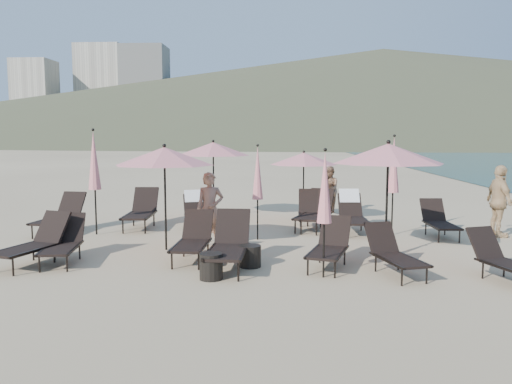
# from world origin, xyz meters

# --- Properties ---
(ground) EXTENTS (800.00, 800.00, 0.00)m
(ground) POSITION_xyz_m (0.00, 0.00, 0.00)
(ground) COLOR #D6BA8C
(ground) RESTS_ON ground
(volcanic_headland) EXTENTS (690.00, 690.00, 55.00)m
(volcanic_headland) POSITION_xyz_m (71.37, 302.62, 26.49)
(volcanic_headland) COLOR brown
(volcanic_headland) RESTS_ON ground
(hotel_skyline) EXTENTS (109.00, 82.00, 55.00)m
(hotel_skyline) POSITION_xyz_m (-93.62, 271.21, 24.18)
(hotel_skyline) COLOR beige
(hotel_skyline) RESTS_ON ground
(lounger_0) EXTENTS (1.09, 1.80, 0.97)m
(lounger_0) POSITION_xyz_m (-5.11, 0.15, 0.45)
(lounger_0) COLOR black
(lounger_0) RESTS_ON ground
(lounger_1) EXTENTS (0.85, 1.66, 0.91)m
(lounger_1) POSITION_xyz_m (-4.59, 0.34, 0.43)
(lounger_1) COLOR black
(lounger_1) RESTS_ON ground
(lounger_2) EXTENTS (0.67, 1.67, 0.95)m
(lounger_2) POSITION_xyz_m (-2.03, 0.70, 0.44)
(lounger_2) COLOR black
(lounger_2) RESTS_ON ground
(lounger_3) EXTENTS (1.04, 1.70, 0.91)m
(lounger_3) POSITION_xyz_m (0.72, 0.29, 0.43)
(lounger_3) COLOR black
(lounger_3) RESTS_ON ground
(lounger_4) EXTENTS (0.99, 1.61, 0.87)m
(lounger_4) POSITION_xyz_m (1.84, -0.17, 0.41)
(lounger_4) COLOR black
(lounger_4) RESTS_ON ground
(lounger_5) EXTENTS (1.04, 1.60, 0.86)m
(lounger_5) POSITION_xyz_m (3.67, -0.53, 0.40)
(lounger_5) COLOR black
(lounger_5) RESTS_ON ground
(lounger_6) EXTENTS (0.88, 1.84, 1.02)m
(lounger_6) POSITION_xyz_m (-6.01, 3.36, 0.48)
(lounger_6) COLOR black
(lounger_6) RESTS_ON ground
(lounger_7) EXTENTS (0.80, 1.88, 1.06)m
(lounger_7) POSITION_xyz_m (-4.11, 4.23, 0.50)
(lounger_7) COLOR black
(lounger_7) RESTS_ON ground
(lounger_8) EXTENTS (1.01, 1.70, 1.00)m
(lounger_8) POSITION_xyz_m (-2.60, 4.29, 0.48)
(lounger_8) COLOR black
(lounger_8) RESTS_ON ground
(lounger_9) EXTENTS (0.73, 1.81, 1.03)m
(lounger_9) POSITION_xyz_m (0.59, 4.29, 0.48)
(lounger_9) COLOR black
(lounger_9) RESTS_ON ground
(lounger_10) EXTENTS (1.27, 1.95, 1.05)m
(lounger_10) POSITION_xyz_m (0.69, 4.29, 0.49)
(lounger_10) COLOR black
(lounger_10) RESTS_ON ground
(lounger_11) EXTENTS (0.65, 1.59, 0.90)m
(lounger_11) POSITION_xyz_m (3.75, 3.38, 0.42)
(lounger_11) COLOR black
(lounger_11) RESTS_ON ground
(lounger_12) EXTENTS (0.75, 1.84, 1.05)m
(lounger_12) POSITION_xyz_m (-1.23, 0.06, 0.49)
(lounger_12) COLOR black
(lounger_12) RESTS_ON ground
(lounger_13) EXTENTS (0.70, 1.76, 1.08)m
(lounger_13) POSITION_xyz_m (1.67, 3.96, 0.52)
(lounger_13) COLOR black
(lounger_13) RESTS_ON ground
(umbrella_open_0) EXTENTS (2.20, 2.20, 2.37)m
(umbrella_open_0) POSITION_xyz_m (-2.80, 1.58, 2.09)
(umbrella_open_0) COLOR black
(umbrella_open_0) RESTS_ON ground
(umbrella_open_1) EXTENTS (2.28, 2.28, 2.46)m
(umbrella_open_1) POSITION_xyz_m (1.96, 1.12, 2.17)
(umbrella_open_1) COLOR black
(umbrella_open_1) RESTS_ON ground
(umbrella_open_2) EXTENTS (2.26, 2.26, 2.43)m
(umbrella_open_2) POSITION_xyz_m (-2.34, 6.04, 2.15)
(umbrella_open_2) COLOR black
(umbrella_open_2) RESTS_ON ground
(umbrella_open_3) EXTENTS (1.97, 1.97, 2.12)m
(umbrella_open_3) POSITION_xyz_m (0.42, 5.44, 1.88)
(umbrella_open_3) COLOR black
(umbrella_open_3) RESTS_ON ground
(umbrella_closed_0) EXTENTS (0.27, 0.27, 2.32)m
(umbrella_closed_0) POSITION_xyz_m (0.54, -0.46, 1.62)
(umbrella_closed_0) COLOR black
(umbrella_closed_0) RESTS_ON ground
(umbrella_closed_1) EXTENTS (0.30, 0.30, 2.58)m
(umbrella_closed_1) POSITION_xyz_m (2.61, 3.55, 1.80)
(umbrella_closed_1) COLOR black
(umbrella_closed_1) RESTS_ON ground
(umbrella_closed_2) EXTENTS (0.32, 0.32, 2.73)m
(umbrella_closed_2) POSITION_xyz_m (-5.01, 3.23, 1.90)
(umbrella_closed_2) COLOR black
(umbrella_closed_2) RESTS_ON ground
(umbrella_closed_3) EXTENTS (0.27, 0.27, 2.34)m
(umbrella_closed_3) POSITION_xyz_m (-0.81, 2.77, 1.63)
(umbrella_closed_3) COLOR black
(umbrella_closed_3) RESTS_ON ground
(side_table_0) EXTENTS (0.42, 0.42, 0.47)m
(side_table_0) POSITION_xyz_m (-1.46, -0.69, 0.23)
(side_table_0) COLOR black
(side_table_0) RESTS_ON ground
(side_table_1) EXTENTS (0.43, 0.43, 0.42)m
(side_table_1) POSITION_xyz_m (-0.83, 0.20, 0.21)
(side_table_1) COLOR black
(side_table_1) RESTS_ON ground
(beachgoer_a) EXTENTS (0.68, 0.51, 1.71)m
(beachgoer_a) POSITION_xyz_m (-1.86, 2.01, 0.86)
(beachgoer_a) COLOR #AF795F
(beachgoer_a) RESTS_ON ground
(beachgoer_b) EXTENTS (0.70, 0.84, 1.55)m
(beachgoer_b) POSITION_xyz_m (1.35, 7.33, 0.78)
(beachgoer_b) COLOR #956B4D
(beachgoer_b) RESTS_ON ground
(beachgoer_c) EXTENTS (0.55, 1.10, 1.82)m
(beachgoer_c) POSITION_xyz_m (5.25, 3.46, 0.91)
(beachgoer_c) COLOR tan
(beachgoer_c) RESTS_ON ground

